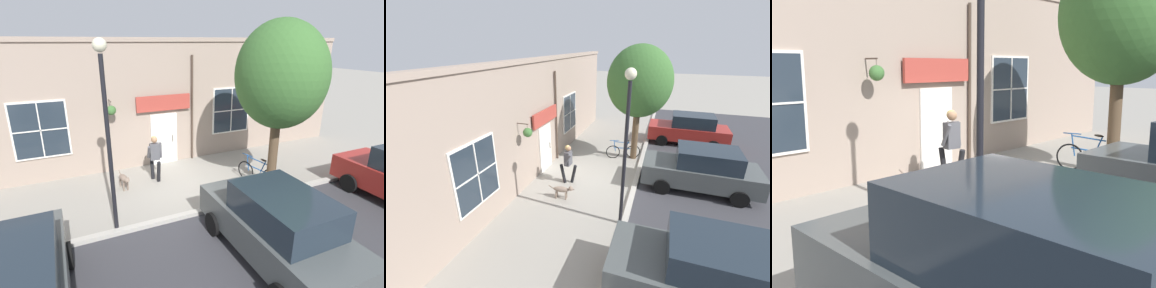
{
  "view_description": "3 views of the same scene",
  "coord_description": "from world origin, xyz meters",
  "views": [
    {
      "loc": [
        8.93,
        -3.58,
        4.86
      ],
      "look_at": [
        0.12,
        0.42,
        1.51
      ],
      "focal_mm": 28.0,
      "sensor_mm": 36.0,
      "label": 1
    },
    {
      "loc": [
        2.82,
        -9.55,
        5.52
      ],
      "look_at": [
        -0.55,
        0.12,
        1.48
      ],
      "focal_mm": 24.0,
      "sensor_mm": 36.0,
      "label": 2
    },
    {
      "loc": [
        6.08,
        -7.34,
        2.66
      ],
      "look_at": [
        0.04,
        -1.04,
        1.06
      ],
      "focal_mm": 40.0,
      "sensor_mm": 36.0,
      "label": 3
    }
  ],
  "objects": [
    {
      "name": "leaning_bicycle",
      "position": [
        1.03,
        2.59,
        0.38
      ],
      "size": [
        1.66,
        0.61,
        0.99
      ],
      "color": "black",
      "rests_on": "ground_plane"
    },
    {
      "name": "pedestrian_walking",
      "position": [
        -0.7,
        -0.67,
        1.02
      ],
      "size": [
        0.74,
        0.59,
        1.7
      ],
      "color": "black",
      "rests_on": "ground_plane"
    },
    {
      "name": "storefront_facade",
      "position": [
        -2.34,
        -0.01,
        2.49
      ],
      "size": [
        0.95,
        18.0,
        4.98
      ],
      "color": "gray",
      "rests_on": "ground_plane"
    },
    {
      "name": "ground_plane",
      "position": [
        0.0,
        0.0,
        0.0
      ],
      "size": [
        90.0,
        90.0,
        0.0
      ],
      "primitive_type": "plane",
      "color": "gray"
    },
    {
      "name": "street_tree_by_curb",
      "position": [
        1.53,
        2.79,
        3.72
      ],
      "size": [
        3.01,
        2.71,
        5.51
      ],
      "color": "brown",
      "rests_on": "ground_plane"
    },
    {
      "name": "dog_on_leash",
      "position": [
        -0.47,
        -1.86,
        0.38
      ],
      "size": [
        1.03,
        0.3,
        0.58
      ],
      "color": "#7F6B5B",
      "rests_on": "ground_plane"
    },
    {
      "name": "parked_car_nearest_curb",
      "position": [
        4.19,
        -4.71,
        0.88
      ],
      "size": [
        4.3,
        1.95,
        1.75
      ],
      "color": "#474C4C",
      "rests_on": "ground_plane"
    },
    {
      "name": "street_lamp",
      "position": [
        1.85,
        -2.58,
        3.21
      ],
      "size": [
        0.32,
        0.32,
        4.93
      ],
      "color": "black",
      "rests_on": "ground_plane"
    }
  ]
}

